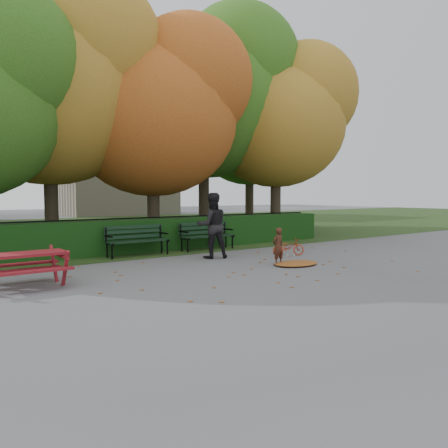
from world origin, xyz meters
TOP-DOWN VIEW (x-y plane):
  - ground at (0.00, 0.00)m, footprint 90.00×90.00m
  - grass_strip at (0.00, 14.00)m, footprint 90.00×90.00m
  - building_right at (8.00, 28.00)m, footprint 9.00×6.00m
  - hedge at (0.00, 4.50)m, footprint 13.00×0.90m
  - iron_fence at (0.00, 5.30)m, footprint 14.00×0.04m
  - tree_b at (-2.44, 6.75)m, footprint 6.72×6.40m
  - tree_c at (0.83, 5.96)m, footprint 6.30×6.00m
  - tree_d at (3.88, 7.23)m, footprint 7.14×6.80m
  - tree_e at (6.52, 5.77)m, footprint 6.09×5.80m
  - tree_g at (8.33, 9.76)m, footprint 6.30×6.00m
  - bench_left at (-1.30, 3.70)m, footprint 1.80×0.57m
  - bench_right at (1.10, 3.70)m, footprint 1.80×0.57m
  - picnic_table at (-4.86, 0.99)m, footprint 1.58×1.28m
  - leaf_pile at (1.28, -0.16)m, footprint 1.45×1.23m
  - leaf_scatter at (0.00, 0.30)m, footprint 9.00×5.70m
  - child at (0.92, 0.13)m, footprint 0.36×0.25m
  - adult at (0.24, 2.07)m, footprint 1.06×0.93m
  - bicycle at (2.29, 1.17)m, footprint 0.99×0.67m

SIDE VIEW (x-z plane):
  - ground at x=0.00m, z-range 0.00..0.00m
  - grass_strip at x=0.00m, z-range 0.01..0.01m
  - leaf_scatter at x=0.00m, z-range 0.00..0.01m
  - leaf_pile at x=1.28m, z-range 0.00..0.09m
  - bicycle at x=2.29m, z-range 0.00..0.49m
  - child at x=0.92m, z-range 0.00..0.94m
  - hedge at x=0.00m, z-range 0.00..1.00m
  - bench_left at x=-1.30m, z-range 0.08..0.96m
  - bench_right at x=1.10m, z-range 0.08..0.96m
  - picnic_table at x=-4.86m, z-range 0.14..0.90m
  - iron_fence at x=0.00m, z-range 0.03..1.05m
  - adult at x=0.24m, z-range 0.00..1.82m
  - tree_c at x=0.83m, z-range 0.82..8.82m
  - tree_e at x=6.52m, z-range 1.01..9.16m
  - tree_g at x=8.33m, z-range 1.10..9.65m
  - tree_b at x=-2.44m, z-range 1.01..9.80m
  - tree_d at x=3.88m, z-range 1.19..10.77m
  - building_right at x=8.00m, z-range 0.00..12.00m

